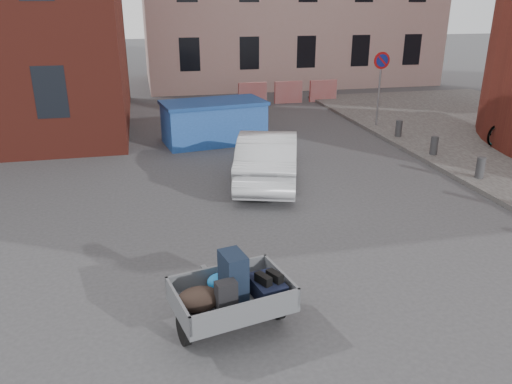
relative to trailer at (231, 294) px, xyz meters
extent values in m
plane|color=#38383A|center=(1.45, 1.37, -0.61)|extent=(120.00, 120.00, 0.00)
cylinder|color=gray|center=(7.45, 10.87, 0.81)|extent=(0.07, 0.07, 2.60)
cylinder|color=red|center=(7.45, 10.85, 1.86)|extent=(0.60, 0.03, 0.60)
cylinder|color=navy|center=(7.45, 10.83, 1.86)|extent=(0.44, 0.03, 0.44)
cylinder|color=#3A3A3D|center=(7.45, 4.77, -0.21)|extent=(0.22, 0.22, 0.55)
cylinder|color=#3A3A3D|center=(7.45, 6.97, -0.21)|extent=(0.22, 0.22, 0.55)
cylinder|color=#3A3A3D|center=(7.45, 9.17, -0.21)|extent=(0.22, 0.22, 0.55)
cube|color=red|center=(3.95, 16.37, -0.11)|extent=(1.30, 0.18, 1.00)
cube|color=red|center=(5.65, 16.37, -0.11)|extent=(1.30, 0.18, 1.00)
cube|color=red|center=(7.35, 16.37, -0.11)|extent=(1.30, 0.18, 1.00)
cylinder|color=black|center=(-0.69, -0.15, -0.39)|extent=(0.19, 0.45, 0.44)
cylinder|color=black|center=(0.71, 0.15, -0.39)|extent=(0.19, 0.45, 0.44)
cube|color=slate|center=(0.01, 0.00, -0.15)|extent=(1.80, 1.41, 0.08)
cube|color=slate|center=(-0.75, -0.16, 0.03)|extent=(0.27, 1.08, 0.28)
cube|color=slate|center=(0.77, 0.17, 0.03)|extent=(0.27, 1.08, 0.28)
cube|color=slate|center=(-0.10, 0.52, 0.03)|extent=(1.57, 0.38, 0.28)
cube|color=slate|center=(0.12, -0.52, 0.03)|extent=(1.57, 0.38, 0.28)
cube|color=slate|center=(-0.18, 0.88, -0.21)|extent=(0.23, 0.70, 0.06)
cube|color=#151F32|center=(0.05, 0.06, 0.24)|extent=(0.39, 0.50, 0.70)
cube|color=black|center=(0.52, 0.01, 0.02)|extent=(0.52, 0.67, 0.25)
ellipsoid|color=black|center=(-0.47, -0.15, 0.07)|extent=(0.66, 0.48, 0.36)
cube|color=black|center=(-0.11, -0.28, 0.13)|extent=(0.31, 0.24, 0.48)
ellipsoid|color=#1769B1|center=(-0.11, 0.33, 0.01)|extent=(0.42, 0.37, 0.24)
cube|color=black|center=(0.45, -0.06, 0.21)|extent=(0.22, 0.29, 0.13)
cube|color=black|center=(0.63, -0.02, 0.21)|extent=(0.22, 0.29, 0.13)
cube|color=#2250A6|center=(1.26, 10.21, 0.04)|extent=(3.43, 2.09, 1.29)
cube|color=navy|center=(1.26, 10.21, 0.74)|extent=(3.56, 2.21, 0.11)
imported|color=silver|center=(2.08, 6.09, 0.08)|extent=(2.59, 4.39, 1.37)
imported|color=black|center=(10.45, 7.58, 0.05)|extent=(2.17, 1.31, 1.08)
camera|label=1|loc=(-1.00, -5.95, 3.84)|focal=35.00mm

